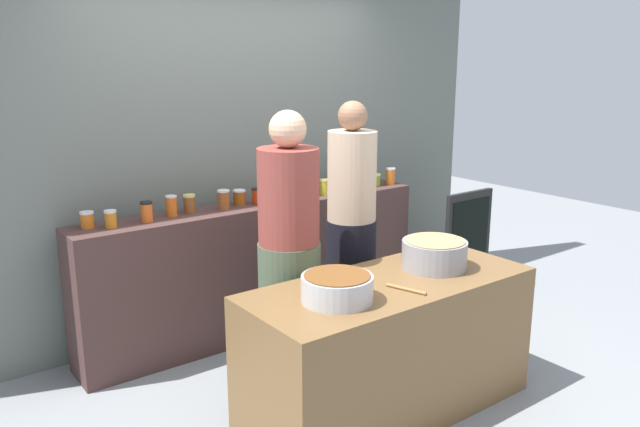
{
  "coord_description": "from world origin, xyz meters",
  "views": [
    {
      "loc": [
        -2.29,
        -2.7,
        2.0
      ],
      "look_at": [
        0.0,
        0.35,
        1.05
      ],
      "focal_mm": 35.34,
      "sensor_mm": 36.0,
      "label": 1
    }
  ],
  "objects_px": {
    "cook_with_tongs": "(289,268)",
    "preserve_jar_1": "(111,219)",
    "preserve_jar_5": "(224,199)",
    "preserve_jar_12": "(376,180)",
    "wooden_spoon": "(406,289)",
    "preserve_jar_0": "(87,220)",
    "preserve_jar_7": "(258,196)",
    "cooking_pot_left": "(337,288)",
    "chalkboard_sign": "(467,245)",
    "preserve_jar_10": "(342,185)",
    "preserve_jar_13": "(390,176)",
    "preserve_jar_3": "(171,206)",
    "preserve_jar_6": "(239,197)",
    "cooking_pot_center": "(434,254)",
    "preserve_jar_4": "(189,204)",
    "preserve_jar_9": "(325,187)",
    "preserve_jar_2": "(147,211)",
    "cook_in_cap": "(351,244)",
    "preserve_jar_8": "(278,194)",
    "preserve_jar_11": "(358,181)"
  },
  "relations": [
    {
      "from": "preserve_jar_2",
      "to": "preserve_jar_8",
      "type": "relative_size",
      "value": 1.21
    },
    {
      "from": "preserve_jar_5",
      "to": "cooking_pot_left",
      "type": "xyz_separation_m",
      "value": [
        -0.14,
        -1.44,
        -0.19
      ]
    },
    {
      "from": "preserve_jar_7",
      "to": "preserve_jar_9",
      "type": "height_order",
      "value": "preserve_jar_9"
    },
    {
      "from": "cook_in_cap",
      "to": "cooking_pot_center",
      "type": "bearing_deg",
      "value": -83.21
    },
    {
      "from": "preserve_jar_1",
      "to": "preserve_jar_13",
      "type": "distance_m",
      "value": 2.33
    },
    {
      "from": "preserve_jar_4",
      "to": "cooking_pot_center",
      "type": "height_order",
      "value": "preserve_jar_4"
    },
    {
      "from": "preserve_jar_3",
      "to": "preserve_jar_9",
      "type": "relative_size",
      "value": 1.15
    },
    {
      "from": "preserve_jar_12",
      "to": "preserve_jar_9",
      "type": "bearing_deg",
      "value": -177.92
    },
    {
      "from": "preserve_jar_10",
      "to": "wooden_spoon",
      "type": "distance_m",
      "value": 1.72
    },
    {
      "from": "preserve_jar_4",
      "to": "preserve_jar_10",
      "type": "bearing_deg",
      "value": -3.98
    },
    {
      "from": "preserve_jar_9",
      "to": "preserve_jar_7",
      "type": "bearing_deg",
      "value": 175.98
    },
    {
      "from": "preserve_jar_5",
      "to": "cook_in_cap",
      "type": "bearing_deg",
      "value": -51.44
    },
    {
      "from": "preserve_jar_9",
      "to": "cook_with_tongs",
      "type": "xyz_separation_m",
      "value": [
        -0.87,
        -0.78,
        -0.26
      ]
    },
    {
      "from": "preserve_jar_8",
      "to": "chalkboard_sign",
      "type": "distance_m",
      "value": 1.75
    },
    {
      "from": "preserve_jar_11",
      "to": "preserve_jar_12",
      "type": "distance_m",
      "value": 0.2
    },
    {
      "from": "preserve_jar_12",
      "to": "cooking_pot_center",
      "type": "height_order",
      "value": "preserve_jar_12"
    },
    {
      "from": "cooking_pot_center",
      "to": "preserve_jar_2",
      "type": "bearing_deg",
      "value": 131.27
    },
    {
      "from": "preserve_jar_10",
      "to": "preserve_jar_11",
      "type": "relative_size",
      "value": 0.85
    },
    {
      "from": "wooden_spoon",
      "to": "preserve_jar_4",
      "type": "bearing_deg",
      "value": 106.67
    },
    {
      "from": "preserve_jar_4",
      "to": "preserve_jar_2",
      "type": "bearing_deg",
      "value": -170.26
    },
    {
      "from": "cook_with_tongs",
      "to": "cooking_pot_center",
      "type": "bearing_deg",
      "value": -39.98
    },
    {
      "from": "preserve_jar_11",
      "to": "preserve_jar_2",
      "type": "bearing_deg",
      "value": 178.82
    },
    {
      "from": "preserve_jar_3",
      "to": "preserve_jar_6",
      "type": "height_order",
      "value": "preserve_jar_3"
    },
    {
      "from": "preserve_jar_0",
      "to": "preserve_jar_7",
      "type": "distance_m",
      "value": 1.19
    },
    {
      "from": "preserve_jar_6",
      "to": "chalkboard_sign",
      "type": "bearing_deg",
      "value": -15.84
    },
    {
      "from": "wooden_spoon",
      "to": "preserve_jar_1",
      "type": "bearing_deg",
      "value": 124.04
    },
    {
      "from": "cooking_pot_left",
      "to": "chalkboard_sign",
      "type": "height_order",
      "value": "cooking_pot_left"
    },
    {
      "from": "preserve_jar_12",
      "to": "wooden_spoon",
      "type": "distance_m",
      "value": 1.92
    },
    {
      "from": "preserve_jar_4",
      "to": "preserve_jar_6",
      "type": "height_order",
      "value": "preserve_jar_4"
    },
    {
      "from": "preserve_jar_12",
      "to": "cook_in_cap",
      "type": "bearing_deg",
      "value": -140.32
    },
    {
      "from": "preserve_jar_5",
      "to": "preserve_jar_10",
      "type": "relative_size",
      "value": 1.21
    },
    {
      "from": "preserve_jar_5",
      "to": "preserve_jar_13",
      "type": "distance_m",
      "value": 1.54
    },
    {
      "from": "preserve_jar_11",
      "to": "cook_with_tongs",
      "type": "bearing_deg",
      "value": -146.95
    },
    {
      "from": "preserve_jar_0",
      "to": "cook_with_tongs",
      "type": "relative_size",
      "value": 0.06
    },
    {
      "from": "preserve_jar_1",
      "to": "preserve_jar_3",
      "type": "bearing_deg",
      "value": 6.54
    },
    {
      "from": "cook_in_cap",
      "to": "preserve_jar_9",
      "type": "bearing_deg",
      "value": 66.69
    },
    {
      "from": "preserve_jar_5",
      "to": "cook_with_tongs",
      "type": "height_order",
      "value": "cook_with_tongs"
    },
    {
      "from": "preserve_jar_1",
      "to": "preserve_jar_5",
      "type": "distance_m",
      "value": 0.79
    },
    {
      "from": "preserve_jar_5",
      "to": "preserve_jar_6",
      "type": "relative_size",
      "value": 1.24
    },
    {
      "from": "cook_with_tongs",
      "to": "preserve_jar_1",
      "type": "bearing_deg",
      "value": 133.83
    },
    {
      "from": "chalkboard_sign",
      "to": "preserve_jar_8",
      "type": "bearing_deg",
      "value": 163.99
    },
    {
      "from": "preserve_jar_5",
      "to": "preserve_jar_11",
      "type": "height_order",
      "value": "preserve_jar_5"
    },
    {
      "from": "preserve_jar_0",
      "to": "preserve_jar_3",
      "type": "relative_size",
      "value": 0.75
    },
    {
      "from": "cooking_pot_center",
      "to": "cook_in_cap",
      "type": "relative_size",
      "value": 0.22
    },
    {
      "from": "preserve_jar_3",
      "to": "cook_in_cap",
      "type": "xyz_separation_m",
      "value": [
        0.93,
        -0.74,
        -0.25
      ]
    },
    {
      "from": "preserve_jar_13",
      "to": "wooden_spoon",
      "type": "height_order",
      "value": "preserve_jar_13"
    },
    {
      "from": "preserve_jar_9",
      "to": "preserve_jar_10",
      "type": "height_order",
      "value": "preserve_jar_9"
    },
    {
      "from": "preserve_jar_3",
      "to": "cook_with_tongs",
      "type": "xyz_separation_m",
      "value": [
        0.36,
        -0.86,
        -0.27
      ]
    },
    {
      "from": "preserve_jar_3",
      "to": "cooking_pot_center",
      "type": "xyz_separation_m",
      "value": [
        1.01,
        -1.41,
        -0.17
      ]
    },
    {
      "from": "preserve_jar_0",
      "to": "preserve_jar_2",
      "type": "distance_m",
      "value": 0.36
    }
  ]
}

